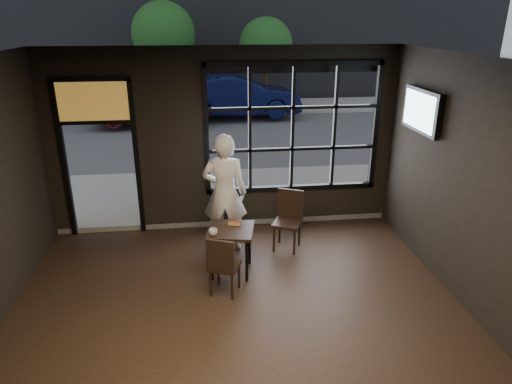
{
  "coord_description": "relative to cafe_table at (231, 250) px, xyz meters",
  "views": [
    {
      "loc": [
        -0.37,
        -4.17,
        3.63
      ],
      "look_at": [
        0.4,
        2.2,
        1.15
      ],
      "focal_mm": 32.0,
      "sensor_mm": 36.0,
      "label": 1
    }
  ],
  "objects": [
    {
      "name": "ceiling",
      "position": [
        0.01,
        -1.88,
        2.85
      ],
      "size": [
        6.0,
        7.0,
        0.02
      ],
      "primitive_type": "cube",
      "color": "black",
      "rests_on": "ground"
    },
    {
      "name": "hotdog",
      "position": [
        0.07,
        0.14,
        0.38
      ],
      "size": [
        0.21,
        0.13,
        0.06
      ],
      "primitive_type": null,
      "rotation": [
        0.0,
        0.0,
        -0.26
      ],
      "color": "tan",
      "rests_on": "cafe_table"
    },
    {
      "name": "maroon_car",
      "position": [
        -2.12,
        10.08,
        0.46
      ],
      "size": [
        4.25,
        1.81,
        1.43
      ],
      "primitive_type": "imported",
      "rotation": [
        0.0,
        0.0,
        1.54
      ],
      "color": "#56171A",
      "rests_on": "street_asphalt"
    },
    {
      "name": "tree_right",
      "position": [
        2.32,
        12.78,
        2.2
      ],
      "size": [
        2.12,
        2.12,
        3.63
      ],
      "color": "#332114",
      "rests_on": "street_asphalt"
    },
    {
      "name": "navy_car",
      "position": [
        0.99,
        10.93,
        0.5
      ],
      "size": [
        4.68,
        1.8,
        1.52
      ],
      "primitive_type": "imported",
      "rotation": [
        0.0,
        0.0,
        1.61
      ],
      "color": "#070C32",
      "rests_on": "street_asphalt"
    },
    {
      "name": "cup",
      "position": [
        -0.26,
        -0.17,
        0.4
      ],
      "size": [
        0.16,
        0.16,
        0.1
      ],
      "primitive_type": "imported",
      "rotation": [
        0.0,
        0.0,
        -0.45
      ],
      "color": "silver",
      "rests_on": "cafe_table"
    },
    {
      "name": "floor",
      "position": [
        0.01,
        -1.88,
        -0.37
      ],
      "size": [
        6.0,
        7.0,
        0.02
      ],
      "primitive_type": "cube",
      "color": "black",
      "rests_on": "ground"
    },
    {
      "name": "window_frame",
      "position": [
        1.21,
        1.62,
        1.44
      ],
      "size": [
        3.06,
        0.12,
        2.28
      ],
      "primitive_type": "cube",
      "color": "black",
      "rests_on": "ground"
    },
    {
      "name": "man",
      "position": [
        -0.04,
        0.77,
        0.62
      ],
      "size": [
        0.77,
        0.56,
        1.96
      ],
      "primitive_type": "imported",
      "rotation": [
        0.0,
        0.0,
        3.0
      ],
      "color": "white",
      "rests_on": "floor"
    },
    {
      "name": "tv",
      "position": [
        2.94,
        0.44,
        1.94
      ],
      "size": [
        0.12,
        1.1,
        0.65
      ],
      "primitive_type": "cube",
      "color": "black",
      "rests_on": "wall_right"
    },
    {
      "name": "tree_left",
      "position": [
        -1.68,
        13.02,
        2.61
      ],
      "size": [
        2.47,
        2.47,
        4.21
      ],
      "color": "#332114",
      "rests_on": "street_asphalt"
    },
    {
      "name": "chair_near",
      "position": [
        -0.13,
        -0.55,
        0.09
      ],
      "size": [
        0.51,
        0.51,
        0.89
      ],
      "primitive_type": "cube",
      "rotation": [
        0.0,
        0.0,
        2.75
      ],
      "color": "black",
      "rests_on": "floor"
    },
    {
      "name": "chair_window",
      "position": [
        0.97,
        0.63,
        0.13
      ],
      "size": [
        0.57,
        0.57,
        0.98
      ],
      "primitive_type": "cube",
      "rotation": [
        0.0,
        0.0,
        -0.44
      ],
      "color": "black",
      "rests_on": "floor"
    },
    {
      "name": "street_asphalt",
      "position": [
        0.01,
        22.12,
        -0.38
      ],
      "size": [
        60.0,
        41.0,
        0.04
      ],
      "primitive_type": "cube",
      "color": "#545456",
      "rests_on": "ground"
    },
    {
      "name": "stained_transom",
      "position": [
        -2.09,
        1.62,
        1.99
      ],
      "size": [
        1.2,
        0.06,
        0.7
      ],
      "primitive_type": "cube",
      "color": "orange",
      "rests_on": "ground"
    },
    {
      "name": "cafe_table",
      "position": [
        0.0,
        0.0,
        0.0
      ],
      "size": [
        0.77,
        0.77,
        0.71
      ],
      "primitive_type": "cube",
      "rotation": [
        0.0,
        0.0,
        -0.18
      ],
      "color": "black",
      "rests_on": "floor"
    }
  ]
}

